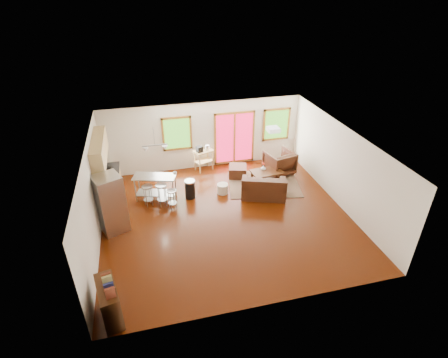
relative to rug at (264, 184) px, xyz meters
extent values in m
cube|color=#341002|center=(-1.81, -1.61, -0.02)|extent=(7.50, 7.00, 0.02)
cube|color=white|center=(-1.81, -1.61, 2.60)|extent=(7.50, 7.00, 0.02)
cube|color=silver|center=(-1.81, 1.90, 1.29)|extent=(7.50, 0.02, 2.60)
cube|color=silver|center=(-5.57, -1.61, 1.29)|extent=(0.02, 7.00, 2.60)
cube|color=silver|center=(1.95, -1.61, 1.29)|extent=(0.02, 7.00, 2.60)
cube|color=silver|center=(-1.81, -5.12, 1.29)|extent=(7.50, 0.02, 2.60)
cube|color=#275414|center=(-2.81, 1.85, 1.49)|extent=(0.94, 0.02, 1.14)
cube|color=#935B1F|center=(-2.81, 1.85, 2.10)|extent=(1.10, 0.05, 0.08)
cube|color=#935B1F|center=(-2.81, 1.85, 0.88)|extent=(1.10, 0.05, 0.08)
cube|color=#935B1F|center=(-3.32, 1.85, 1.49)|extent=(0.08, 0.05, 1.30)
cube|color=#935B1F|center=(-2.30, 1.85, 1.49)|extent=(0.08, 0.05, 1.30)
cube|color=#AC1133|center=(-0.61, 1.85, 1.09)|extent=(1.44, 0.02, 1.94)
cube|color=#935B1F|center=(-0.61, 1.85, 2.10)|extent=(1.60, 0.05, 0.08)
cube|color=#935B1F|center=(-0.61, 1.85, 0.08)|extent=(1.60, 0.05, 0.08)
cube|color=#935B1F|center=(-1.37, 1.85, 1.09)|extent=(0.08, 0.05, 2.10)
cube|color=#935B1F|center=(0.15, 1.85, 1.09)|extent=(0.08, 0.05, 2.10)
cube|color=#935B1F|center=(-0.61, 1.85, 1.09)|extent=(0.08, 0.05, 1.94)
cube|color=#275414|center=(1.09, 1.85, 1.49)|extent=(0.94, 0.02, 1.14)
cube|color=#935B1F|center=(1.09, 1.85, 2.10)|extent=(1.10, 0.05, 0.08)
cube|color=#935B1F|center=(1.09, 1.85, 0.88)|extent=(1.10, 0.05, 0.08)
cube|color=#935B1F|center=(0.58, 1.85, 1.49)|extent=(0.08, 0.05, 1.30)
cube|color=#935B1F|center=(1.60, 1.85, 1.49)|extent=(0.08, 0.05, 1.30)
cube|color=#526543|center=(0.00, 0.00, 0.00)|extent=(2.83, 2.38, 0.02)
cube|color=black|center=(-0.28, -0.73, 0.19)|extent=(1.67, 1.28, 0.41)
cube|color=black|center=(-0.38, -1.03, 0.59)|extent=(1.46, 0.67, 0.37)
cube|color=black|center=(-0.88, -0.52, 0.48)|extent=(0.46, 0.85, 0.16)
cube|color=black|center=(0.33, -0.94, 0.48)|extent=(0.46, 0.85, 0.16)
cube|color=black|center=(-0.57, -0.58, 0.46)|extent=(0.75, 0.71, 0.12)
cube|color=black|center=(0.04, -0.79, 0.46)|extent=(0.75, 0.71, 0.12)
cube|color=#341A0A|center=(0.15, 0.12, 0.41)|extent=(1.18, 0.78, 0.04)
cube|color=#341A0A|center=(-0.29, -0.17, 0.19)|extent=(0.07, 0.07, 0.40)
cube|color=#341A0A|center=(0.64, -0.08, 0.19)|extent=(0.07, 0.07, 0.40)
cube|color=#341A0A|center=(-0.35, 0.32, 0.19)|extent=(0.07, 0.07, 0.40)
cube|color=#341A0A|center=(0.59, 0.41, 0.19)|extent=(0.07, 0.07, 0.40)
imported|color=black|center=(0.83, 0.65, 0.48)|extent=(1.15, 1.10, 0.99)
cube|color=black|center=(-0.76, 0.77, 0.20)|extent=(0.80, 0.80, 0.43)
cylinder|color=beige|center=(-1.58, -0.21, 0.16)|extent=(0.43, 0.43, 0.34)
imported|color=silver|center=(0.07, 0.29, 0.48)|extent=(0.24, 0.25, 0.19)
sphere|color=#AF2816|center=(0.09, 0.32, 0.64)|extent=(0.09, 0.09, 0.07)
sphere|color=#AF2816|center=(0.04, 0.27, 0.66)|extent=(0.09, 0.09, 0.07)
sphere|color=#AF2816|center=(0.05, 0.33, 0.68)|extent=(0.09, 0.09, 0.07)
cube|color=tan|center=(-5.26, 0.09, 0.44)|extent=(0.60, 2.20, 0.90)
cube|color=black|center=(-5.26, 0.09, 0.91)|extent=(0.64, 2.24, 0.04)
cube|color=tan|center=(-5.38, 0.09, 1.94)|extent=(0.36, 2.20, 0.70)
cylinder|color=#B7BABC|center=(-5.26, -0.41, 1.02)|extent=(0.12, 0.12, 0.18)
cube|color=black|center=(-5.26, 0.49, 1.03)|extent=(0.22, 0.18, 0.20)
cube|color=#B7BABC|center=(-5.16, -1.39, 0.88)|extent=(0.92, 0.91, 1.78)
cube|color=gray|center=(-4.84, -1.26, 0.88)|extent=(0.27, 0.61, 1.74)
cylinder|color=gray|center=(-4.73, -1.45, 1.03)|extent=(0.03, 0.03, 1.19)
cylinder|color=gray|center=(-4.90, -1.05, 1.03)|extent=(0.03, 0.03, 1.19)
cube|color=#B7BABC|center=(-3.83, -0.04, 0.84)|extent=(1.48, 0.93, 0.04)
cube|color=gray|center=(-3.83, -0.04, 0.22)|extent=(1.37, 0.84, 0.03)
cylinder|color=gray|center=(-4.49, -0.05, 0.41)|extent=(0.05, 0.05, 0.84)
cylinder|color=gray|center=(-3.29, -0.42, 0.41)|extent=(0.05, 0.05, 0.84)
cylinder|color=gray|center=(-4.36, 0.35, 0.41)|extent=(0.05, 0.05, 0.84)
cylinder|color=gray|center=(-3.17, -0.02, 0.41)|extent=(0.05, 0.05, 0.84)
imported|color=white|center=(-3.17, -0.22, 1.00)|extent=(0.13, 0.11, 0.12)
cylinder|color=#B7BABC|center=(-4.10, -0.36, 0.70)|extent=(0.43, 0.43, 0.04)
cylinder|color=gray|center=(-4.04, -0.25, 0.33)|extent=(0.03, 0.03, 0.69)
cylinder|color=gray|center=(-4.22, -0.30, 0.33)|extent=(0.03, 0.03, 0.69)
cylinder|color=gray|center=(-4.17, -0.48, 0.33)|extent=(0.03, 0.03, 0.69)
cylinder|color=gray|center=(-3.99, -0.42, 0.33)|extent=(0.03, 0.03, 0.69)
cylinder|color=gray|center=(-4.10, -0.36, 0.21)|extent=(0.39, 0.39, 0.02)
cylinder|color=#B7BABC|center=(-3.66, -0.47, 0.75)|extent=(0.42, 0.42, 0.04)
cylinder|color=gray|center=(-3.57, -0.36, 0.36)|extent=(0.03, 0.03, 0.74)
cylinder|color=gray|center=(-3.77, -0.39, 0.36)|extent=(0.03, 0.03, 0.74)
cylinder|color=gray|center=(-3.74, -0.59, 0.36)|extent=(0.03, 0.03, 0.74)
cylinder|color=gray|center=(-3.55, -0.56, 0.36)|extent=(0.03, 0.03, 0.74)
cylinder|color=gray|center=(-3.66, -0.47, 0.23)|extent=(0.38, 0.38, 0.02)
cylinder|color=#B7BABC|center=(-3.36, -0.72, 0.64)|extent=(0.38, 0.38, 0.04)
cylinder|color=gray|center=(-3.30, -0.62, 0.30)|extent=(0.03, 0.03, 0.63)
cylinder|color=gray|center=(-3.47, -0.66, 0.30)|extent=(0.03, 0.03, 0.63)
cylinder|color=gray|center=(-3.42, -0.83, 0.30)|extent=(0.03, 0.03, 0.63)
cylinder|color=gray|center=(-3.26, -0.79, 0.30)|extent=(0.03, 0.03, 0.63)
cylinder|color=gray|center=(-3.36, -0.72, 0.19)|extent=(0.35, 0.35, 0.01)
cylinder|color=black|center=(-2.71, -0.23, 0.29)|extent=(0.36, 0.36, 0.61)
cylinder|color=#B7BABC|center=(-2.71, -0.23, 0.61)|extent=(0.38, 0.38, 0.05)
cube|color=tan|center=(-1.88, 1.59, 0.79)|extent=(0.79, 0.66, 0.04)
cube|color=tan|center=(-1.88, 1.59, 0.38)|extent=(0.75, 0.62, 0.03)
cube|color=tan|center=(-2.09, 1.32, 0.40)|extent=(0.05, 0.05, 0.82)
cube|color=tan|center=(-1.55, 1.54, 0.40)|extent=(0.05, 0.05, 0.82)
cube|color=tan|center=(-2.22, 1.64, 0.40)|extent=(0.05, 0.05, 0.82)
cube|color=tan|center=(-1.68, 1.86, 0.40)|extent=(0.05, 0.05, 0.82)
cube|color=black|center=(-2.04, 1.52, 0.92)|extent=(0.27, 0.26, 0.21)
cylinder|color=#B7BABC|center=(-1.72, 1.65, 0.90)|extent=(0.20, 0.20, 0.18)
cube|color=#341A0A|center=(-5.16, -4.57, 0.43)|extent=(0.58, 1.05, 0.88)
cube|color=maroon|center=(-5.04, -4.89, 1.01)|extent=(0.21, 0.09, 0.27)
cube|color=navy|center=(-5.07, -4.72, 0.99)|extent=(0.21, 0.09, 0.24)
cube|color=#A39853|center=(-5.10, -4.56, 1.02)|extent=(0.21, 0.09, 0.29)
cube|color=maroon|center=(-5.13, -4.40, 0.98)|extent=(0.21, 0.09, 0.22)
cube|color=white|center=(-0.21, -1.01, 2.52)|extent=(0.35, 0.35, 0.12)
cylinder|color=gray|center=(-3.71, -0.11, 2.29)|extent=(0.02, 0.02, 0.60)
cube|color=gray|center=(-3.71, -0.11, 1.99)|extent=(0.80, 0.04, 0.03)
cone|color=#B7BABC|center=(-4.01, -0.11, 1.87)|extent=(0.18, 0.18, 0.14)
cone|color=#B7BABC|center=(-3.41, -0.11, 1.87)|extent=(0.18, 0.18, 0.14)
camera|label=1|loc=(-4.01, -10.18, 6.46)|focal=28.00mm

